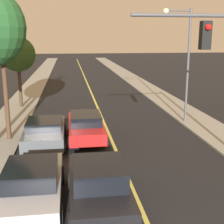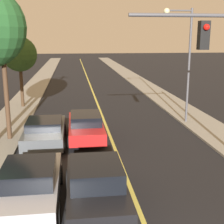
{
  "view_description": "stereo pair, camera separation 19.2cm",
  "coord_description": "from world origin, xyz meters",
  "px_view_note": "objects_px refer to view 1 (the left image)",
  "views": [
    {
      "loc": [
        -2.17,
        -5.17,
        5.39
      ],
      "look_at": [
        0.0,
        10.35,
        1.6
      ],
      "focal_mm": 50.0,
      "sensor_mm": 36.0,
      "label": 1
    },
    {
      "loc": [
        -1.98,
        -5.2,
        5.39
      ],
      "look_at": [
        0.0,
        10.35,
        1.6
      ],
      "focal_mm": 50.0,
      "sensor_mm": 36.0,
      "label": 2
    }
  ],
  "objects_px": {
    "car_outer_lane_front": "(32,184)",
    "car_outer_lane_second": "(45,131)",
    "car_near_lane_front": "(98,185)",
    "tree_left_far": "(18,55)",
    "utility_pole_left": "(2,52)",
    "streetlamp_right": "(182,51)",
    "car_near_lane_second": "(86,125)"
  },
  "relations": [
    {
      "from": "car_outer_lane_front",
      "to": "car_outer_lane_second",
      "type": "xyz_separation_m",
      "value": [
        -0.0,
        5.9,
        -0.03
      ]
    },
    {
      "from": "car_near_lane_front",
      "to": "car_outer_lane_front",
      "type": "xyz_separation_m",
      "value": [
        -2.11,
        0.49,
        -0.06
      ]
    },
    {
      "from": "streetlamp_right",
      "to": "utility_pole_left",
      "type": "bearing_deg",
      "value": -168.15
    },
    {
      "from": "car_near_lane_second",
      "to": "tree_left_far",
      "type": "height_order",
      "value": "tree_left_far"
    },
    {
      "from": "car_outer_lane_front",
      "to": "streetlamp_right",
      "type": "relative_size",
      "value": 0.64
    },
    {
      "from": "car_near_lane_front",
      "to": "tree_left_far",
      "type": "height_order",
      "value": "tree_left_far"
    },
    {
      "from": "utility_pole_left",
      "to": "car_near_lane_front",
      "type": "bearing_deg",
      "value": -60.96
    },
    {
      "from": "tree_left_far",
      "to": "car_outer_lane_second",
      "type": "bearing_deg",
      "value": -74.8
    },
    {
      "from": "car_near_lane_second",
      "to": "streetlamp_right",
      "type": "xyz_separation_m",
      "value": [
        6.06,
        2.21,
        3.86
      ]
    },
    {
      "from": "utility_pole_left",
      "to": "tree_left_far",
      "type": "distance_m",
      "value": 8.05
    },
    {
      "from": "car_near_lane_second",
      "to": "utility_pole_left",
      "type": "distance_m",
      "value": 5.63
    },
    {
      "from": "car_outer_lane_front",
      "to": "car_outer_lane_second",
      "type": "relative_size",
      "value": 1.0
    },
    {
      "from": "car_outer_lane_front",
      "to": "car_outer_lane_second",
      "type": "distance_m",
      "value": 5.9
    },
    {
      "from": "car_near_lane_second",
      "to": "streetlamp_right",
      "type": "height_order",
      "value": "streetlamp_right"
    },
    {
      "from": "tree_left_far",
      "to": "car_near_lane_second",
      "type": "bearing_deg",
      "value": -60.81
    },
    {
      "from": "utility_pole_left",
      "to": "car_near_lane_second",
      "type": "bearing_deg",
      "value": -1.3
    },
    {
      "from": "car_near_lane_second",
      "to": "utility_pole_left",
      "type": "bearing_deg",
      "value": 178.7
    },
    {
      "from": "car_outer_lane_front",
      "to": "streetlamp_right",
      "type": "bearing_deg",
      "value": 47.54
    },
    {
      "from": "car_near_lane_second",
      "to": "utility_pole_left",
      "type": "xyz_separation_m",
      "value": [
        -4.05,
        0.09,
        3.92
      ]
    },
    {
      "from": "utility_pole_left",
      "to": "tree_left_far",
      "type": "bearing_deg",
      "value": 93.44
    },
    {
      "from": "car_near_lane_second",
      "to": "tree_left_far",
      "type": "relative_size",
      "value": 0.9
    },
    {
      "from": "car_near_lane_front",
      "to": "car_near_lane_second",
      "type": "distance_m",
      "value": 7.2
    },
    {
      "from": "car_near_lane_front",
      "to": "car_outer_lane_front",
      "type": "bearing_deg",
      "value": 167.0
    },
    {
      "from": "car_near_lane_front",
      "to": "car_outer_lane_front",
      "type": "height_order",
      "value": "car_near_lane_front"
    },
    {
      "from": "car_outer_lane_front",
      "to": "utility_pole_left",
      "type": "distance_m",
      "value": 8.07
    },
    {
      "from": "car_outer_lane_second",
      "to": "tree_left_far",
      "type": "bearing_deg",
      "value": 105.2
    },
    {
      "from": "car_outer_lane_second",
      "to": "tree_left_far",
      "type": "xyz_separation_m",
      "value": [
        -2.42,
        8.92,
        3.37
      ]
    },
    {
      "from": "tree_left_far",
      "to": "car_outer_lane_front",
      "type": "bearing_deg",
      "value": -80.72
    },
    {
      "from": "car_near_lane_second",
      "to": "tree_left_far",
      "type": "bearing_deg",
      "value": 119.19
    },
    {
      "from": "car_outer_lane_second",
      "to": "streetlamp_right",
      "type": "height_order",
      "value": "streetlamp_right"
    },
    {
      "from": "car_outer_lane_second",
      "to": "utility_pole_left",
      "type": "relative_size",
      "value": 0.51
    },
    {
      "from": "car_near_lane_front",
      "to": "car_outer_lane_second",
      "type": "height_order",
      "value": "car_near_lane_front"
    }
  ]
}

